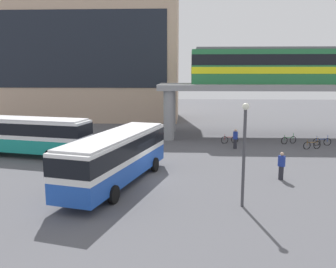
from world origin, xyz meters
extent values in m
plane|color=#515156|center=(0.00, 10.00, 0.00)|extent=(120.00, 120.00, 0.00)
cube|color=tan|center=(-11.88, 30.77, 9.03)|extent=(26.43, 11.10, 18.05)
cube|color=black|center=(-11.88, 25.17, 9.93)|extent=(23.79, 0.10, 10.11)
cube|color=gray|center=(14.63, 16.45, 5.39)|extent=(30.14, 7.00, 0.60)
cylinder|color=gray|center=(0.76, 13.75, 2.54)|extent=(1.10, 1.10, 5.09)
cylinder|color=gray|center=(0.76, 19.15, 2.54)|extent=(1.10, 1.10, 5.09)
cube|color=#26723F|center=(14.72, 16.45, 7.49)|extent=(23.25, 2.90, 3.60)
cube|color=yellow|center=(14.72, 16.45, 7.13)|extent=(23.31, 2.96, 0.70)
cube|color=black|center=(14.72, 16.45, 8.21)|extent=(23.31, 2.96, 1.10)
cube|color=slate|center=(14.72, 16.45, 9.41)|extent=(22.32, 2.61, 0.24)
cube|color=#1E4CB2|center=(-1.82, -1.35, 1.05)|extent=(5.24, 11.27, 1.10)
cube|color=silver|center=(-1.82, -1.35, 2.35)|extent=(5.24, 11.27, 1.50)
cube|color=black|center=(-1.82, -1.35, 2.43)|extent=(5.28, 11.32, 0.96)
cube|color=silver|center=(-1.82, -1.35, 3.16)|extent=(4.97, 10.71, 0.12)
cylinder|color=black|center=(-2.13, 2.37, 0.50)|extent=(0.53, 1.04, 1.00)
cylinder|color=black|center=(0.29, 1.73, 0.50)|extent=(0.53, 1.04, 1.00)
cylinder|color=black|center=(-3.82, -4.01, 0.50)|extent=(0.53, 1.04, 1.00)
cylinder|color=black|center=(-1.40, -4.65, 0.50)|extent=(0.53, 1.04, 1.00)
cube|color=teal|center=(-10.84, 5.98, 1.05)|extent=(11.28, 4.85, 1.10)
cube|color=white|center=(-10.84, 5.98, 2.35)|extent=(11.28, 4.85, 1.50)
cube|color=black|center=(-10.84, 5.98, 2.43)|extent=(11.33, 4.90, 0.96)
cube|color=silver|center=(-10.84, 5.98, 3.16)|extent=(10.72, 4.61, 0.12)
cylinder|color=black|center=(-14.00, 7.97, 0.50)|extent=(1.04, 0.49, 1.00)
cylinder|color=black|center=(-8.11, 4.09, 0.50)|extent=(1.04, 0.49, 1.00)
cylinder|color=black|center=(-7.56, 6.52, 0.50)|extent=(1.04, 0.49, 1.00)
torus|color=black|center=(14.57, 10.05, 0.34)|extent=(0.73, 0.27, 0.74)
torus|color=black|center=(13.57, 9.75, 0.34)|extent=(0.73, 0.27, 0.74)
cylinder|color=#996626|center=(14.07, 9.90, 0.62)|extent=(1.02, 0.35, 0.05)
cylinder|color=#996626|center=(13.57, 9.75, 0.64)|extent=(0.04, 0.04, 0.55)
cylinder|color=#996626|center=(14.57, 10.05, 0.69)|extent=(0.04, 0.04, 0.65)
torus|color=black|center=(16.11, 11.61, 0.34)|extent=(0.74, 0.11, 0.74)
torus|color=black|center=(15.07, 11.54, 0.34)|extent=(0.74, 0.11, 0.74)
cylinder|color=#1E3FA5|center=(15.59, 11.57, 0.62)|extent=(1.05, 0.12, 0.05)
cylinder|color=#1E3FA5|center=(15.07, 11.54, 0.64)|extent=(0.04, 0.04, 0.55)
cylinder|color=#1E3FA5|center=(16.11, 11.61, 0.69)|extent=(0.04, 0.04, 0.65)
torus|color=black|center=(13.12, 12.50, 0.34)|extent=(0.70, 0.35, 0.74)
torus|color=black|center=(12.16, 12.09, 0.34)|extent=(0.70, 0.35, 0.74)
cylinder|color=#1E7F33|center=(12.64, 12.30, 0.62)|extent=(0.98, 0.46, 0.05)
cylinder|color=#1E7F33|center=(12.16, 12.09, 0.64)|extent=(0.04, 0.04, 0.55)
cylinder|color=#1E7F33|center=(13.12, 12.50, 0.69)|extent=(0.04, 0.04, 0.65)
torus|color=black|center=(7.37, 12.37, 0.34)|extent=(0.73, 0.22, 0.74)
torus|color=black|center=(6.35, 12.14, 0.34)|extent=(0.73, 0.22, 0.74)
cylinder|color=#B21E1E|center=(6.86, 12.25, 0.62)|extent=(1.03, 0.28, 0.05)
cylinder|color=#B21E1E|center=(6.35, 12.14, 0.64)|extent=(0.04, 0.04, 0.55)
cylinder|color=#B21E1E|center=(7.37, 12.37, 0.69)|extent=(0.04, 0.04, 0.65)
cylinder|color=#26262D|center=(7.05, 9.73, 0.44)|extent=(0.32, 0.32, 0.88)
cube|color=navy|center=(7.05, 9.73, 1.23)|extent=(0.45, 0.35, 0.70)
sphere|color=tan|center=(7.05, 9.73, 1.70)|extent=(0.24, 0.24, 0.24)
cylinder|color=#26262D|center=(8.72, 0.15, 0.45)|extent=(0.32, 0.32, 0.89)
cube|color=navy|center=(8.72, 0.15, 1.25)|extent=(0.47, 0.46, 0.71)
sphere|color=tan|center=(8.72, 0.15, 1.72)|extent=(0.24, 0.24, 0.24)
cylinder|color=#3F3F44|center=(5.43, -4.75, 2.56)|extent=(0.16, 0.16, 5.11)
sphere|color=silver|center=(5.43, -4.75, 5.26)|extent=(0.36, 0.36, 0.36)
camera|label=1|loc=(2.35, -22.93, 6.99)|focal=38.44mm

